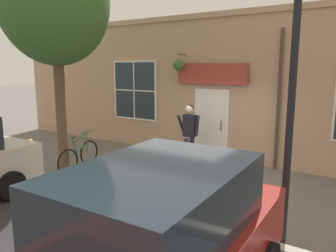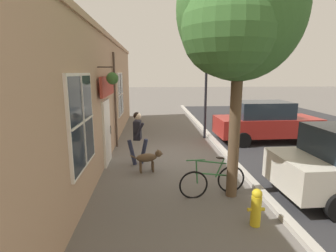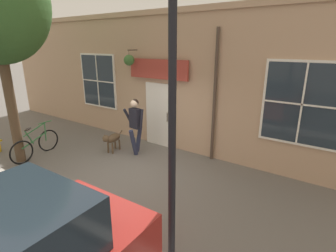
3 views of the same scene
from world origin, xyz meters
name	(u,v)px [view 1 (image 1 of 3)]	position (x,y,z in m)	size (l,w,h in m)	color
ground_plane	(189,181)	(0.00, 0.00, 0.00)	(90.00, 90.00, 0.00)	#66605B
storefront_facade	(229,87)	(-2.34, 0.00, 2.16)	(0.95, 18.00, 4.30)	tan
pedestrian_walking	(190,129)	(-1.16, -0.64, 1.05)	(0.69, 0.59, 1.74)	#282D47
dog_on_leash	(162,149)	(-0.80, -1.33, 0.44)	(1.02, 0.39, 0.68)	brown
street_tree_by_curb	(55,9)	(1.14, -3.17, 4.15)	(2.78, 2.67, 5.83)	brown
leaning_bicycle	(79,155)	(0.78, -2.98, 0.38)	(1.71, 0.38, 1.01)	black
parked_car_mid_block	(150,252)	(4.20, 1.92, 0.88)	(4.35, 2.03, 1.75)	maroon
street_lamp	(296,32)	(1.73, 2.66, 3.22)	(0.32, 0.32, 4.94)	black
fire_hydrant	(31,152)	(1.32, -4.35, 0.40)	(0.34, 0.20, 0.77)	gold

